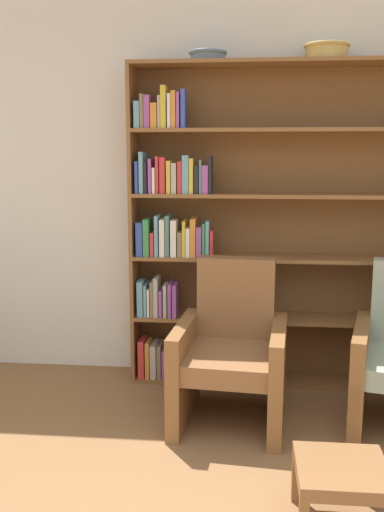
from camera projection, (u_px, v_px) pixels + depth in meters
name	position (u px, v px, depth m)	size (l,w,h in m)	color
wall_back	(230.00, 184.00, 4.02)	(12.00, 0.06, 2.75)	silver
bookshelf	(275.00, 233.00, 3.88)	(2.44, 0.30, 2.18)	brown
bowl_stoneware	(208.00, 56.00, 3.70)	(0.25, 0.25, 0.07)	slate
bowl_olive	(327.00, 51.00, 3.63)	(0.29, 0.29, 0.10)	tan
armchair_leather	(231.00, 354.00, 3.42)	(0.70, 0.73, 0.95)	brown
footstool	(342.00, 476.00, 2.42)	(0.39, 0.39, 0.29)	brown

